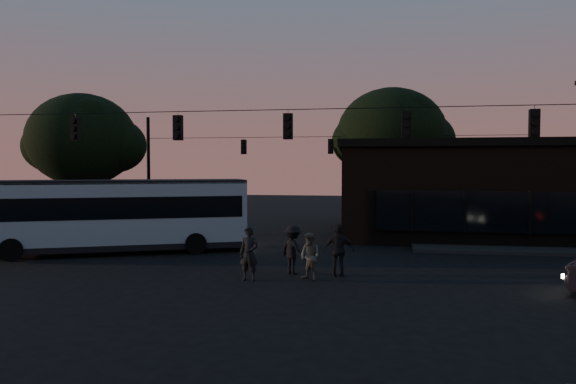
% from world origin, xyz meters
% --- Properties ---
extents(ground, '(120.00, 120.00, 0.00)m').
position_xyz_m(ground, '(0.00, 0.00, 0.00)').
color(ground, black).
rests_on(ground, ground).
extents(sidewalk_far_right, '(14.00, 10.00, 0.15)m').
position_xyz_m(sidewalk_far_right, '(12.00, 14.00, 0.07)').
color(sidewalk_far_right, black).
rests_on(sidewalk_far_right, ground).
extents(sidewalk_far_left, '(14.00, 10.00, 0.15)m').
position_xyz_m(sidewalk_far_left, '(-14.00, 14.00, 0.07)').
color(sidewalk_far_left, black).
rests_on(sidewalk_far_left, ground).
extents(building, '(15.40, 10.41, 5.40)m').
position_xyz_m(building, '(9.00, 15.97, 2.71)').
color(building, black).
rests_on(building, ground).
extents(tree_behind, '(7.60, 7.60, 9.43)m').
position_xyz_m(tree_behind, '(4.00, 22.00, 6.19)').
color(tree_behind, black).
rests_on(tree_behind, ground).
extents(tree_left, '(6.40, 6.40, 8.30)m').
position_xyz_m(tree_left, '(-14.00, 13.00, 5.57)').
color(tree_left, black).
rests_on(tree_left, ground).
extents(signal_rig_near, '(26.24, 0.30, 7.50)m').
position_xyz_m(signal_rig_near, '(0.00, 4.00, 4.45)').
color(signal_rig_near, black).
rests_on(signal_rig_near, ground).
extents(signal_rig_far, '(26.24, 0.30, 7.50)m').
position_xyz_m(signal_rig_far, '(0.00, 20.00, 4.20)').
color(signal_rig_far, black).
rests_on(signal_rig_far, ground).
extents(bus, '(12.03, 7.53, 3.37)m').
position_xyz_m(bus, '(-8.57, 6.48, 1.89)').
color(bus, '#879CAC').
rests_on(bus, ground).
extents(pedestrian_a, '(0.75, 0.55, 1.90)m').
position_xyz_m(pedestrian_a, '(-0.91, 1.40, 0.95)').
color(pedestrian_a, black).
rests_on(pedestrian_a, ground).
extents(pedestrian_b, '(1.02, 0.98, 1.66)m').
position_xyz_m(pedestrian_b, '(1.17, 1.90, 0.83)').
color(pedestrian_b, '#4D4D46').
rests_on(pedestrian_b, ground).
extents(pedestrian_c, '(1.16, 0.57, 1.91)m').
position_xyz_m(pedestrian_c, '(2.11, 2.70, 0.96)').
color(pedestrian_c, black).
rests_on(pedestrian_c, ground).
extents(pedestrian_d, '(1.34, 1.26, 1.82)m').
position_xyz_m(pedestrian_d, '(0.39, 2.89, 0.91)').
color(pedestrian_d, black).
rests_on(pedestrian_d, ground).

